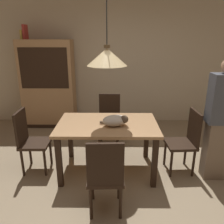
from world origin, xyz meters
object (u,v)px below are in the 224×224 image
Objects in this scene: book_red_tall at (25,32)px; chair_right_side at (186,139)px; cat_sleeping at (116,120)px; hutch_bookcase at (49,86)px; person_standing at (220,122)px; chair_near_front at (105,174)px; chair_far_back at (109,118)px; dining_table at (107,130)px; book_yellow_short at (23,35)px; pendant_lamp at (107,57)px; chair_left_side at (30,138)px.

chair_right_side is at bearing -32.76° from book_red_tall.
cat_sleeping is 2.39m from hutch_bookcase.
person_standing is (3.19, -1.97, -1.15)m from book_red_tall.
chair_near_front is at bearing -63.81° from hutch_bookcase.
hutch_bookcase is (-1.33, 2.70, 0.38)m from chair_near_front.
dining_table is at bearing -90.26° from chair_far_back.
book_red_tall reaches higher than hutch_bookcase.
book_yellow_short is at bearing 133.89° from dining_table.
person_standing reaches higher than chair_near_front.
dining_table is at bearing 174.34° from person_standing.
book_yellow_short is 0.71× the size of book_red_tall.
chair_near_front is at bearing -56.97° from book_yellow_short.
book_yellow_short is (-1.87, 1.91, 1.11)m from cat_sleeping.
chair_right_side is at bearing 0.24° from pendant_lamp.
dining_table is 1.14m from chair_right_side.
cat_sleeping is (0.11, 0.79, 0.32)m from chair_near_front.
hutch_bookcase is (-0.20, 1.82, 0.38)m from chair_left_side.
pendant_lamp is at bearing 90.19° from chair_near_front.
book_yellow_short is (-0.43, 0.00, 1.05)m from hutch_bookcase.
chair_left_side is at bearing -72.72° from book_red_tall.
hutch_bookcase is at bearing 126.04° from dining_table.
book_red_tall is (-1.81, 1.91, 1.16)m from cat_sleeping.
chair_near_front is 2.32× the size of cat_sleeping.
hutch_bookcase is (-2.45, 1.82, 0.38)m from chair_right_side.
cat_sleeping is (1.24, -0.09, 0.32)m from chair_left_side.
pendant_lamp reaches higher than chair_near_front.
hutch_bookcase is (-1.32, 1.82, 0.24)m from dining_table.
chair_right_side and chair_left_side have the same top height.
chair_near_front is 1.43m from chair_left_side.
chair_near_front is 3.03m from hutch_bookcase.
chair_right_side is 4.65× the size of book_yellow_short.
chair_near_front is (-0.00, -1.76, 0.00)m from chair_far_back.
chair_near_front is 0.50× the size of hutch_bookcase.
chair_right_side is 3.67m from book_red_tall.
chair_far_back is 2.44m from book_red_tall.
chair_near_front is 1.69m from person_standing.
book_yellow_short is 3.96m from person_standing.
book_yellow_short reaches higher than chair_right_side.
hutch_bookcase is (-1.33, 0.94, 0.38)m from chair_far_back.
cat_sleeping is at bearing -45.62° from book_yellow_short.
chair_near_front is 3.52m from book_red_tall.
book_red_tall is 3.92m from person_standing.
chair_near_front is 1.00× the size of chair_left_side.
book_yellow_short is (-1.75, 1.82, 0.28)m from pendant_lamp.
book_red_tall is (-1.70, 0.94, 1.48)m from chair_far_back.
dining_table is 1.52m from person_standing.
book_yellow_short is at bearing 147.76° from chair_right_side.
hutch_bookcase is 1.16m from book_red_tall.
person_standing is at bearing -5.66° from dining_table.
book_red_tall is at bearing 107.28° from chair_left_side.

